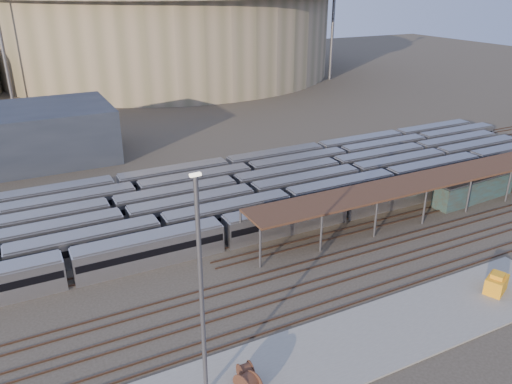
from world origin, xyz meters
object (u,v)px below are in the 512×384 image
at_px(yard_light_pole, 201,293).
at_px(yellow_equipment, 496,284).
at_px(cable_reel_east, 248,383).
at_px(cable_reel_west, 246,373).
at_px(teal_boxcar, 474,189).

xyz_separation_m(yard_light_pole, yellow_equipment, (33.61, -0.67, -8.87)).
xyz_separation_m(cable_reel_east, yellow_equipment, (30.56, 0.94, -0.09)).
relative_size(cable_reel_west, yellow_equipment, 0.62).
distance_m(cable_reel_west, cable_reel_east, 1.34).
bearing_deg(cable_reel_east, yellow_equipment, 1.76).
height_order(cable_reel_west, yellow_equipment, yellow_equipment).
xyz_separation_m(cable_reel_east, yard_light_pole, (-3.05, 1.61, 8.79)).
bearing_deg(yard_light_pole, cable_reel_west, -5.55).
relative_size(teal_boxcar, cable_reel_east, 7.68).
distance_m(cable_reel_east, yard_light_pole, 9.44).
bearing_deg(teal_boxcar, yellow_equipment, -137.24).
height_order(teal_boxcar, yellow_equipment, teal_boxcar).
relative_size(cable_reel_east, yellow_equipment, 0.69).
relative_size(cable_reel_west, yard_light_pole, 0.09).
xyz_separation_m(teal_boxcar, cable_reel_west, (-48.22, -18.70, -0.68)).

